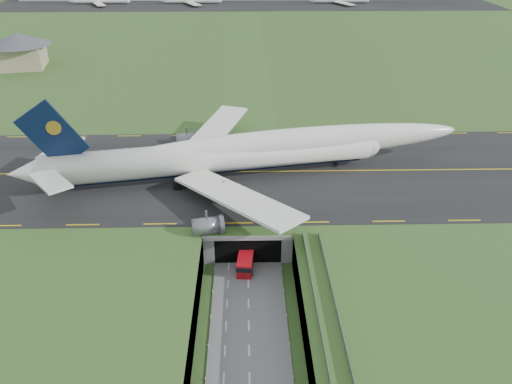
{
  "coord_description": "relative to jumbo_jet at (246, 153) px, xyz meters",
  "views": [
    {
      "loc": [
        -0.12,
        -65.03,
        55.21
      ],
      "look_at": [
        1.7,
        20.0,
        8.2
      ],
      "focal_mm": 35.0,
      "sensor_mm": 36.0,
      "label": 1
    }
  ],
  "objects": [
    {
      "name": "shuttle_tram",
      "position": [
        -0.15,
        -24.66,
        -9.9
      ],
      "size": [
        3.36,
        7.3,
        2.9
      ],
      "rotation": [
        0.0,
        0.0,
        -0.1
      ],
      "color": "#B40C14",
      "rests_on": "ground"
    },
    {
      "name": "airfield_deck",
      "position": [
        0.27,
        -31.3,
        -8.5
      ],
      "size": [
        800.0,
        800.0,
        6.0
      ],
      "primitive_type": "cube",
      "color": "gray",
      "rests_on": "ground"
    },
    {
      "name": "guideway",
      "position": [
        11.27,
        -50.41,
        -6.17
      ],
      "size": [
        3.0,
        53.0,
        7.05
      ],
      "color": "#A8A8A3",
      "rests_on": "ground"
    },
    {
      "name": "ground",
      "position": [
        0.27,
        -31.3,
        -11.5
      ],
      "size": [
        900.0,
        900.0,
        0.0
      ],
      "primitive_type": "plane",
      "color": "#355120",
      "rests_on": "ground"
    },
    {
      "name": "service_building",
      "position": [
        -82.46,
        90.68,
        1.86
      ],
      "size": [
        26.6,
        26.6,
        12.41
      ],
      "rotation": [
        0.0,
        0.0,
        0.19
      ],
      "color": "tan",
      "rests_on": "ground"
    },
    {
      "name": "jumbo_jet",
      "position": [
        0.0,
        0.0,
        0.0
      ],
      "size": [
        95.69,
        60.66,
        20.41
      ],
      "rotation": [
        0.0,
        0.0,
        0.19
      ],
      "color": "white",
      "rests_on": "ground"
    },
    {
      "name": "tunnel_portal",
      "position": [
        0.27,
        -14.59,
        -8.16
      ],
      "size": [
        17.0,
        22.3,
        6.0
      ],
      "color": "gray",
      "rests_on": "ground"
    },
    {
      "name": "taxiway",
      "position": [
        0.27,
        1.7,
        -5.41
      ],
      "size": [
        800.0,
        44.0,
        0.18
      ],
      "primitive_type": "cube",
      "color": "black",
      "rests_on": "airfield_deck"
    },
    {
      "name": "trench_road",
      "position": [
        0.27,
        -38.8,
        -11.4
      ],
      "size": [
        12.0,
        75.0,
        0.2
      ],
      "primitive_type": "cube",
      "color": "slate",
      "rests_on": "ground"
    }
  ]
}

